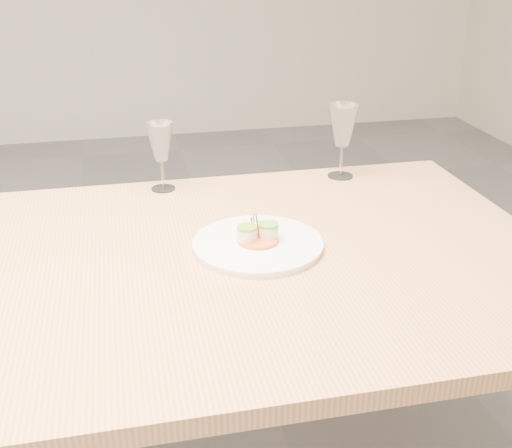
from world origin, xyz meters
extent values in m
cube|color=tan|center=(0.00, 0.00, 0.73)|extent=(2.40, 1.00, 0.04)
cylinder|color=tan|center=(1.10, 0.40, 0.35)|extent=(0.07, 0.07, 0.71)
cylinder|color=white|center=(0.54, 0.02, 0.76)|extent=(0.29, 0.29, 0.01)
cylinder|color=white|center=(0.54, 0.02, 0.76)|extent=(0.29, 0.29, 0.01)
cylinder|color=orange|center=(0.54, 0.02, 0.77)|extent=(0.09, 0.09, 0.01)
cylinder|color=beige|center=(0.51, 0.02, 0.79)|extent=(0.04, 0.04, 0.03)
cylinder|color=beige|center=(0.56, 0.02, 0.79)|extent=(0.04, 0.04, 0.03)
cylinder|color=#74A52E|center=(0.51, 0.02, 0.80)|extent=(0.04, 0.04, 0.01)
cylinder|color=#74A52E|center=(0.56, 0.02, 0.80)|extent=(0.04, 0.04, 0.01)
cylinder|color=tan|center=(0.60, -0.02, 0.76)|extent=(0.05, 0.05, 0.00)
cylinder|color=white|center=(0.36, 0.43, 0.75)|extent=(0.07, 0.07, 0.00)
cylinder|color=white|center=(0.36, 0.43, 0.79)|extent=(0.01, 0.01, 0.08)
cone|color=white|center=(0.36, 0.43, 0.89)|extent=(0.08, 0.08, 0.10)
cylinder|color=white|center=(0.87, 0.42, 0.75)|extent=(0.07, 0.07, 0.00)
cylinder|color=white|center=(0.87, 0.42, 0.80)|extent=(0.01, 0.01, 0.09)
cone|color=white|center=(0.87, 0.42, 0.90)|extent=(0.09, 0.09, 0.12)
camera|label=1|loc=(0.26, -1.24, 1.40)|focal=45.00mm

